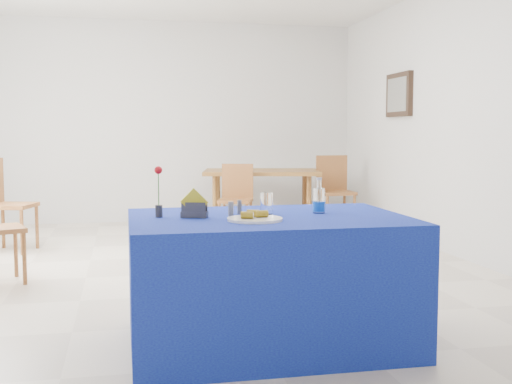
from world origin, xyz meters
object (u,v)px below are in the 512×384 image
(blue_table, at_px, (268,280))
(chair_bg_left, at_px, (236,194))
(plate, at_px, (255,219))
(chair_win_b, at_px, (3,198))
(water_bottle, at_px, (319,201))
(chair_bg_right, at_px, (334,186))
(oak_table, at_px, (262,176))

(blue_table, xyz_separation_m, chair_bg_left, (0.52, 4.06, 0.12))
(plate, xyz_separation_m, chair_win_b, (-1.95, 3.64, -0.20))
(water_bottle, xyz_separation_m, chair_bg_left, (0.19, 3.97, -0.33))
(water_bottle, bearing_deg, chair_bg_right, 70.15)
(plate, xyz_separation_m, blue_table, (0.12, 0.17, -0.39))
(blue_table, bearing_deg, chair_win_b, 120.80)
(chair_win_b, bearing_deg, oak_table, -52.71)
(chair_win_b, bearing_deg, chair_bg_left, -61.43)
(plate, bearing_deg, oak_table, 77.34)
(water_bottle, bearing_deg, chair_bg_left, 87.25)
(chair_bg_right, bearing_deg, chair_win_b, -167.81)
(water_bottle, relative_size, oak_table, 0.13)
(water_bottle, xyz_separation_m, oak_table, (0.64, 4.58, -0.15))
(blue_table, bearing_deg, chair_bg_left, 82.65)
(water_bottle, distance_m, chair_bg_left, 3.99)
(blue_table, relative_size, chair_bg_left, 1.85)
(chair_bg_left, bearing_deg, water_bottle, -73.74)
(plate, distance_m, chair_win_b, 4.13)
(plate, relative_size, chair_bg_left, 0.36)
(blue_table, distance_m, chair_bg_right, 4.77)
(plate, height_order, water_bottle, water_bottle)
(chair_bg_left, height_order, chair_bg_right, chair_bg_right)
(blue_table, distance_m, chair_win_b, 4.04)
(plate, relative_size, blue_table, 0.19)
(blue_table, distance_m, water_bottle, 0.57)
(oak_table, distance_m, chair_bg_left, 0.78)
(plate, distance_m, chair_bg_left, 4.28)
(oak_table, bearing_deg, chair_win_b, -158.41)
(blue_table, xyz_separation_m, chair_bg_right, (1.88, 4.38, 0.17))
(plate, relative_size, chair_win_b, 0.31)
(chair_bg_left, bearing_deg, oak_table, 72.77)
(plate, xyz_separation_m, chair_bg_right, (2.00, 4.55, -0.22))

